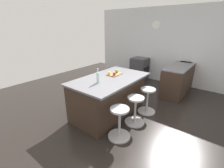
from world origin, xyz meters
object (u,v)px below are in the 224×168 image
Objects in this scene: stool_near_camera at (119,124)px; apple_red at (114,74)px; water_bottle at (98,77)px; apple_yellow at (109,73)px; kitchen_island at (109,95)px; apple_green at (117,71)px; stool_middle at (135,111)px; cutting_board at (115,74)px; oven_range at (140,69)px; stool_by_window at (147,101)px.

stool_near_camera is 8.23× the size of apple_red.
stool_near_camera is at bearing 74.72° from water_bottle.
stool_near_camera is at bearing 48.44° from apple_yellow.
water_bottle is at bearing -105.28° from stool_near_camera.
kitchen_island is at bearing -10.95° from apple_red.
apple_green reaches higher than kitchen_island.
stool_middle is at bearing 64.31° from apple_green.
cutting_board is 5.02× the size of apple_yellow.
apple_red reaches higher than kitchen_island.
water_bottle reaches higher than stool_middle.
apple_red is (-0.17, -0.71, 0.68)m from stool_middle.
oven_range is 2.78m from apple_yellow.
apple_green is 0.23m from apple_red.
stool_by_window is at bearing 128.97° from kitchen_island.
kitchen_island is at bearing -51.03° from stool_by_window.
apple_yellow is (-0.15, -0.85, 0.68)m from stool_middle.
apple_red reaches higher than stool_by_window.
stool_near_camera is 7.59× the size of apple_green.
water_bottle reaches higher than stool_near_camera.
kitchen_island is 0.64m from apple_green.
kitchen_island is at bearing 35.21° from apple_yellow.
apple_yellow is (0.23, -0.06, -0.01)m from apple_green.
cutting_board is at bearing -147.26° from apple_red.
water_bottle reaches higher than apple_green.
stool_by_window is 1.00× the size of stool_near_camera.
stool_middle is at bearing 26.66° from oven_range.
stool_middle is 1.10m from apple_yellow.
apple_red is (-0.17, 0.03, 0.52)m from kitchen_island.
water_bottle is (0.58, 0.01, 0.06)m from apple_red.
stool_by_window is 1.07m from apple_red.
apple_yellow reaches higher than cutting_board.
kitchen_island is at bearing 13.49° from oven_range.
apple_red is 0.58m from water_bottle.
kitchen_island is (2.82, 0.68, 0.04)m from oven_range.
apple_red is 1.07× the size of apple_yellow.
apple_green is at bearing -158.37° from apple_red.
kitchen_island is at bearing -128.97° from stool_near_camera.
apple_yellow is at bearing -144.79° from kitchen_island.
apple_green is at bearing -173.54° from water_bottle.
stool_near_camera is (0.60, 0.74, -0.17)m from kitchen_island.
apple_red reaches higher than cutting_board.
cutting_board is at bearing -66.76° from stool_by_window.
oven_range is 2.79m from apple_red.
apple_green is at bearing -74.55° from stool_by_window.
oven_range is 11.22× the size of apple_red.
stool_middle is (0.60, 0.00, 0.00)m from stool_by_window.
stool_by_window is (2.22, 1.41, -0.13)m from oven_range.
oven_range is 1.36× the size of stool_near_camera.
apple_green is (-0.11, -0.02, 0.05)m from cutting_board.
stool_near_camera is 1.32m from apple_yellow.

